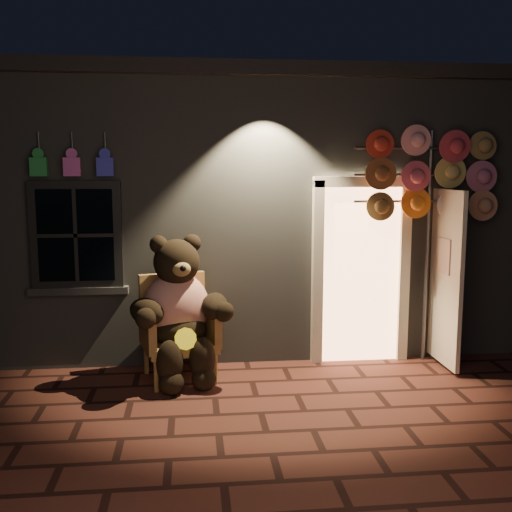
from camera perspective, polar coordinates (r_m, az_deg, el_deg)
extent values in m
plane|color=#51261F|center=(5.83, 0.48, -14.72)|extent=(60.00, 60.00, 0.00)
cube|color=slate|center=(9.37, -2.33, 4.49)|extent=(7.00, 5.00, 3.30)
cube|color=black|center=(9.41, -2.40, 15.05)|extent=(7.30, 5.30, 0.16)
cube|color=black|center=(6.95, -16.72, 1.93)|extent=(1.00, 0.10, 1.20)
cube|color=black|center=(6.92, -16.77, 1.90)|extent=(0.82, 0.06, 1.02)
cube|color=slate|center=(7.04, -16.50, -3.17)|extent=(1.10, 0.14, 0.08)
cube|color=#F5A86E|center=(7.20, 9.86, -1.65)|extent=(0.92, 0.10, 2.10)
cube|color=beige|center=(7.03, 5.87, -1.80)|extent=(0.12, 0.12, 2.20)
cube|color=beige|center=(7.32, 13.86, -1.60)|extent=(0.12, 0.12, 2.20)
cube|color=beige|center=(7.05, 10.17, 6.97)|extent=(1.16, 0.12, 0.12)
cube|color=beige|center=(7.15, 17.65, -1.99)|extent=(0.05, 0.80, 2.00)
cube|color=#268C3F|center=(6.90, -19.99, 7.98)|extent=(0.18, 0.07, 0.20)
cylinder|color=#59595E|center=(6.97, -19.98, 10.04)|extent=(0.02, 0.02, 0.25)
cube|color=#CE55AD|center=(6.83, -17.11, 8.12)|extent=(0.18, 0.07, 0.20)
cylinder|color=#59595E|center=(6.89, -17.11, 10.20)|extent=(0.02, 0.02, 0.25)
cube|color=#3838C4|center=(6.77, -14.17, 8.23)|extent=(0.18, 0.07, 0.20)
cylinder|color=#59595E|center=(6.84, -14.18, 10.33)|extent=(0.02, 0.02, 0.25)
cube|color=#A67740|center=(6.63, -7.31, -8.35)|extent=(0.88, 0.84, 0.11)
cube|color=#A67740|center=(6.83, -7.96, -4.66)|extent=(0.73, 0.26, 0.74)
cube|color=#A67740|center=(6.48, -10.31, -6.86)|extent=(0.23, 0.63, 0.42)
cube|color=#A67740|center=(6.63, -4.36, -6.40)|extent=(0.23, 0.63, 0.42)
cylinder|color=#A67740|center=(6.36, -9.48, -11.21)|extent=(0.05, 0.05, 0.34)
cylinder|color=#A67740|center=(6.50, -3.92, -10.68)|extent=(0.05, 0.05, 0.34)
cylinder|color=#A67740|center=(6.91, -10.41, -9.63)|extent=(0.05, 0.05, 0.34)
cylinder|color=#A67740|center=(7.04, -5.29, -9.19)|extent=(0.05, 0.05, 0.34)
ellipsoid|color=red|center=(6.57, -7.59, -4.83)|extent=(0.85, 0.74, 0.76)
ellipsoid|color=black|center=(6.55, -7.39, -6.91)|extent=(0.70, 0.64, 0.36)
sphere|color=black|center=(6.42, -7.58, -0.57)|extent=(0.60, 0.60, 0.49)
sphere|color=black|center=(6.39, -9.26, 1.09)|extent=(0.19, 0.19, 0.19)
sphere|color=black|center=(6.47, -6.10, 1.24)|extent=(0.19, 0.19, 0.19)
ellipsoid|color=olive|center=(6.21, -7.11, -1.26)|extent=(0.22, 0.18, 0.15)
ellipsoid|color=black|center=(6.27, -10.38, -5.24)|extent=(0.51, 0.57, 0.28)
ellipsoid|color=black|center=(6.43, -3.96, -4.78)|extent=(0.33, 0.53, 0.28)
ellipsoid|color=black|center=(6.29, -8.23, -10.03)|extent=(0.28, 0.28, 0.47)
ellipsoid|color=black|center=(6.36, -5.17, -9.75)|extent=(0.28, 0.28, 0.47)
sphere|color=black|center=(6.29, -8.06, -11.87)|extent=(0.26, 0.26, 0.26)
sphere|color=black|center=(6.36, -4.99, -11.57)|extent=(0.26, 0.26, 0.26)
cylinder|color=yellow|center=(6.25, -6.72, -7.84)|extent=(0.25, 0.15, 0.23)
cylinder|color=#59595E|center=(7.31, 16.00, 0.73)|extent=(0.04, 0.04, 2.71)
cylinder|color=#59595E|center=(7.13, 14.16, 9.93)|extent=(1.21, 0.03, 0.03)
cylinder|color=#59595E|center=(7.12, 14.08, 7.51)|extent=(1.21, 0.03, 0.03)
cylinder|color=#59595E|center=(7.13, 13.99, 5.09)|extent=(1.21, 0.03, 0.03)
cylinder|color=red|center=(6.96, 11.79, 10.46)|extent=(0.34, 0.11, 0.34)
cylinder|color=#FFA2A5|center=(7.07, 15.02, 10.32)|extent=(0.34, 0.11, 0.34)
cylinder|color=#CA3D4A|center=(7.19, 18.14, 10.15)|extent=(0.34, 0.11, 0.34)
cylinder|color=#9B7C47|center=(7.42, 20.82, 9.96)|extent=(0.34, 0.11, 0.34)
cylinder|color=brown|center=(6.93, 11.78, 7.56)|extent=(0.34, 0.11, 0.34)
cylinder|color=#E3576D|center=(7.04, 15.00, 7.47)|extent=(0.34, 0.11, 0.34)
cylinder|color=tan|center=(7.25, 17.82, 7.37)|extent=(0.34, 0.11, 0.34)
cylinder|color=#CC6D8E|center=(7.39, 20.78, 7.24)|extent=(0.34, 0.11, 0.34)
cylinder|color=olive|center=(6.92, 11.77, 4.65)|extent=(0.34, 0.11, 0.34)
cylinder|color=orange|center=(7.11, 14.72, 4.64)|extent=(0.34, 0.11, 0.34)
cylinder|color=#F1E1CC|center=(7.23, 17.79, 4.58)|extent=(0.34, 0.11, 0.34)
cylinder|color=tan|center=(7.38, 20.75, 4.50)|extent=(0.34, 0.11, 0.34)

